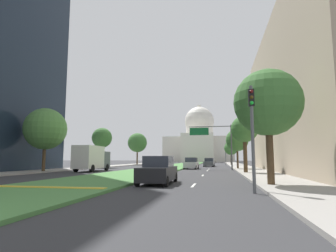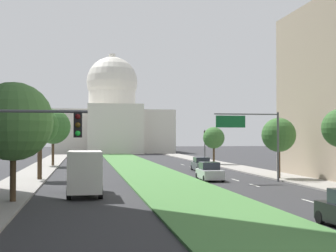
% 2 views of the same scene
% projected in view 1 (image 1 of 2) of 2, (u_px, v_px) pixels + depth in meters
% --- Properties ---
extents(ground_plane, '(270.11, 270.11, 0.00)m').
position_uv_depth(ground_plane, '(183.00, 165.00, 66.20)').
color(ground_plane, '#333335').
extents(grass_median, '(6.98, 110.50, 0.14)m').
position_uv_depth(grass_median, '(179.00, 165.00, 60.22)').
color(grass_median, '#4C8442').
rests_on(grass_median, ground_plane).
extents(median_curb_nose, '(6.29, 0.50, 0.04)m').
position_uv_depth(median_curb_nose, '(48.00, 187.00, 14.13)').
color(median_curb_nose, gold).
rests_on(median_curb_nose, grass_median).
extents(lane_dashes_right, '(0.16, 53.47, 0.01)m').
position_uv_depth(lane_dashes_right, '(209.00, 169.00, 43.11)').
color(lane_dashes_right, silver).
rests_on(lane_dashes_right, ground_plane).
extents(sidewalk_left, '(4.00, 110.50, 0.15)m').
position_uv_depth(sidewalk_left, '(114.00, 166.00, 56.57)').
color(sidewalk_left, '#9E9991').
rests_on(sidewalk_left, ground_plane).
extents(sidewalk_right, '(4.00, 110.50, 0.15)m').
position_uv_depth(sidewalk_right, '(241.00, 167.00, 51.88)').
color(sidewalk_right, '#9E9991').
rests_on(sidewalk_right, ground_plane).
extents(capitol_building, '(30.41, 29.32, 26.72)m').
position_uv_depth(capitol_building, '(199.00, 143.00, 126.45)').
color(capitol_building, silver).
rests_on(capitol_building, ground_plane).
extents(traffic_light_near_right, '(0.28, 0.35, 5.20)m').
position_uv_depth(traffic_light_near_right, '(252.00, 124.00, 13.15)').
color(traffic_light_near_right, '#515456').
rests_on(traffic_light_near_right, ground_plane).
extents(traffic_light_far_right, '(0.28, 0.35, 5.20)m').
position_uv_depth(traffic_light_far_right, '(226.00, 151.00, 65.32)').
color(traffic_light_far_right, '#515456').
rests_on(traffic_light_far_right, ground_plane).
extents(overhead_guide_sign, '(6.27, 0.20, 6.50)m').
position_uv_depth(overhead_guide_sign, '(215.00, 137.00, 39.68)').
color(overhead_guide_sign, '#515456').
rests_on(overhead_guide_sign, ground_plane).
extents(street_tree_right_near, '(4.02, 4.02, 7.00)m').
position_uv_depth(street_tree_right_near, '(268.00, 103.00, 16.33)').
color(street_tree_right_near, '#4C3823').
rests_on(street_tree_right_near, ground_plane).
extents(street_tree_left_mid, '(4.98, 4.98, 7.66)m').
position_uv_depth(street_tree_left_mid, '(45.00, 129.00, 32.67)').
color(street_tree_left_mid, '#4C3823').
rests_on(street_tree_left_mid, ground_plane).
extents(street_tree_right_mid, '(2.94, 2.94, 6.32)m').
position_uv_depth(street_tree_right_mid, '(244.00, 130.00, 29.86)').
color(street_tree_right_mid, '#4C3823').
rests_on(street_tree_right_mid, ground_plane).
extents(street_tree_left_far, '(3.53, 3.53, 7.01)m').
position_uv_depth(street_tree_left_far, '(102.00, 138.00, 47.97)').
color(street_tree_left_far, '#4C3823').
rests_on(street_tree_left_far, ground_plane).
extents(street_tree_right_far, '(3.36, 3.36, 6.07)m').
position_uv_depth(street_tree_right_far, '(237.00, 140.00, 41.05)').
color(street_tree_right_far, '#4C3823').
rests_on(street_tree_right_far, ground_plane).
extents(street_tree_left_distant, '(4.88, 4.88, 8.07)m').
position_uv_depth(street_tree_left_distant, '(137.00, 143.00, 69.39)').
color(street_tree_left_distant, '#4C3823').
rests_on(street_tree_left_distant, ground_plane).
extents(street_tree_right_distant, '(3.21, 3.21, 5.65)m').
position_uv_depth(street_tree_right_distant, '(231.00, 148.00, 64.72)').
color(street_tree_right_distant, '#4C3823').
rests_on(street_tree_right_distant, ground_plane).
extents(sedan_lead_stopped, '(2.03, 4.72, 1.80)m').
position_uv_depth(sedan_lead_stopped, '(158.00, 171.00, 17.83)').
color(sedan_lead_stopped, black).
rests_on(sedan_lead_stopped, ground_plane).
extents(sedan_midblock, '(2.11, 4.37, 1.77)m').
position_uv_depth(sedan_midblock, '(191.00, 164.00, 42.03)').
color(sedan_midblock, '#BCBCC1').
rests_on(sedan_midblock, ground_plane).
extents(sedan_distant, '(2.17, 4.75, 1.69)m').
position_uv_depth(sedan_distant, '(209.00, 163.00, 53.80)').
color(sedan_distant, '#4C5156').
rests_on(sedan_distant, ground_plane).
extents(box_truck_delivery, '(2.40, 6.40, 3.20)m').
position_uv_depth(box_truck_delivery, '(92.00, 158.00, 34.70)').
color(box_truck_delivery, '#4C5156').
rests_on(box_truck_delivery, ground_plane).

